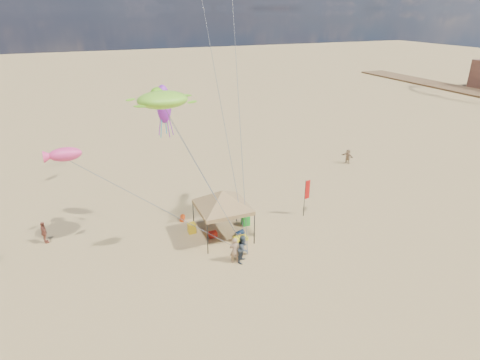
{
  "coord_description": "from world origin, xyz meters",
  "views": [
    {
      "loc": [
        -8.94,
        -18.61,
        14.13
      ],
      "look_at": [
        0.0,
        3.0,
        4.0
      ],
      "focal_mm": 29.72,
      "sensor_mm": 36.0,
      "label": 1
    }
  ],
  "objects_px": {
    "person_near_c": "(221,208)",
    "feather_flag": "(307,192)",
    "cooler_red": "(213,234)",
    "chair_yellow": "(192,228)",
    "person_near_a": "(235,250)",
    "person_near_b": "(243,249)",
    "chair_green": "(246,220)",
    "canopy_tent": "(222,192)",
    "beach_cart": "(241,238)",
    "person_far_c": "(348,156)",
    "person_far_a": "(44,233)",
    "cooler_blue": "(244,208)"
  },
  "relations": [
    {
      "from": "person_near_c",
      "to": "feather_flag",
      "type": "bearing_deg",
      "value": -178.82
    },
    {
      "from": "cooler_red",
      "to": "chair_yellow",
      "type": "height_order",
      "value": "chair_yellow"
    },
    {
      "from": "person_near_a",
      "to": "person_near_b",
      "type": "xyz_separation_m",
      "value": [
        0.53,
        -0.08,
        0.04
      ]
    },
    {
      "from": "cooler_red",
      "to": "person_near_b",
      "type": "relative_size",
      "value": 0.3
    },
    {
      "from": "chair_green",
      "to": "person_near_b",
      "type": "height_order",
      "value": "person_near_b"
    },
    {
      "from": "canopy_tent",
      "to": "beach_cart",
      "type": "height_order",
      "value": "canopy_tent"
    },
    {
      "from": "beach_cart",
      "to": "person_far_c",
      "type": "bearing_deg",
      "value": 31.08
    },
    {
      "from": "cooler_red",
      "to": "chair_green",
      "type": "relative_size",
      "value": 0.77
    },
    {
      "from": "feather_flag",
      "to": "cooler_red",
      "type": "height_order",
      "value": "feather_flag"
    },
    {
      "from": "person_near_c",
      "to": "person_far_a",
      "type": "bearing_deg",
      "value": 13.89
    },
    {
      "from": "canopy_tent",
      "to": "feather_flag",
      "type": "xyz_separation_m",
      "value": [
        6.65,
        0.46,
        -1.36
      ]
    },
    {
      "from": "feather_flag",
      "to": "person_near_b",
      "type": "distance_m",
      "value": 7.51
    },
    {
      "from": "person_far_c",
      "to": "chair_yellow",
      "type": "bearing_deg",
      "value": -89.07
    },
    {
      "from": "person_far_a",
      "to": "person_near_c",
      "type": "bearing_deg",
      "value": -112.92
    },
    {
      "from": "cooler_red",
      "to": "person_far_a",
      "type": "xyz_separation_m",
      "value": [
        -10.34,
        3.5,
        0.58
      ]
    },
    {
      "from": "canopy_tent",
      "to": "person_far_a",
      "type": "height_order",
      "value": "canopy_tent"
    },
    {
      "from": "beach_cart",
      "to": "person_near_b",
      "type": "distance_m",
      "value": 2.37
    },
    {
      "from": "cooler_red",
      "to": "person_far_c",
      "type": "distance_m",
      "value": 18.64
    },
    {
      "from": "canopy_tent",
      "to": "person_far_c",
      "type": "relative_size",
      "value": 4.35
    },
    {
      "from": "feather_flag",
      "to": "chair_green",
      "type": "relative_size",
      "value": 4.09
    },
    {
      "from": "person_near_a",
      "to": "person_far_c",
      "type": "height_order",
      "value": "person_near_a"
    },
    {
      "from": "feather_flag",
      "to": "beach_cart",
      "type": "bearing_deg",
      "value": -166.01
    },
    {
      "from": "person_near_a",
      "to": "person_near_c",
      "type": "height_order",
      "value": "person_near_c"
    },
    {
      "from": "chair_green",
      "to": "person_far_c",
      "type": "xyz_separation_m",
      "value": [
        14.13,
        7.37,
        0.38
      ]
    },
    {
      "from": "beach_cart",
      "to": "person_near_a",
      "type": "relative_size",
      "value": 0.53
    },
    {
      "from": "cooler_blue",
      "to": "chair_green",
      "type": "height_order",
      "value": "chair_green"
    },
    {
      "from": "cooler_blue",
      "to": "person_far_c",
      "type": "relative_size",
      "value": 0.37
    },
    {
      "from": "chair_green",
      "to": "cooler_blue",
      "type": "bearing_deg",
      "value": 69.06
    },
    {
      "from": "feather_flag",
      "to": "cooler_red",
      "type": "distance_m",
      "value": 7.52
    },
    {
      "from": "person_far_a",
      "to": "person_far_c",
      "type": "bearing_deg",
      "value": -97.45
    },
    {
      "from": "canopy_tent",
      "to": "person_near_c",
      "type": "bearing_deg",
      "value": 73.57
    },
    {
      "from": "chair_green",
      "to": "person_far_c",
      "type": "bearing_deg",
      "value": 27.52
    },
    {
      "from": "cooler_red",
      "to": "feather_flag",
      "type": "bearing_deg",
      "value": 2.1
    },
    {
      "from": "chair_green",
      "to": "person_near_c",
      "type": "height_order",
      "value": "person_near_c"
    },
    {
      "from": "chair_yellow",
      "to": "person_far_c",
      "type": "height_order",
      "value": "person_far_c"
    },
    {
      "from": "person_near_b",
      "to": "person_far_c",
      "type": "relative_size",
      "value": 1.21
    },
    {
      "from": "beach_cart",
      "to": "person_near_c",
      "type": "distance_m",
      "value": 3.51
    },
    {
      "from": "chair_green",
      "to": "chair_yellow",
      "type": "bearing_deg",
      "value": 173.6
    },
    {
      "from": "canopy_tent",
      "to": "person_near_b",
      "type": "distance_m",
      "value": 3.94
    },
    {
      "from": "canopy_tent",
      "to": "cooler_red",
      "type": "height_order",
      "value": "canopy_tent"
    },
    {
      "from": "chair_green",
      "to": "person_far_a",
      "type": "bearing_deg",
      "value": 167.77
    },
    {
      "from": "feather_flag",
      "to": "person_far_c",
      "type": "xyz_separation_m",
      "value": [
        9.5,
        7.77,
        -1.19
      ]
    },
    {
      "from": "feather_flag",
      "to": "person_far_a",
      "type": "relative_size",
      "value": 1.86
    },
    {
      "from": "feather_flag",
      "to": "person_far_c",
      "type": "relative_size",
      "value": 1.95
    },
    {
      "from": "chair_green",
      "to": "person_far_c",
      "type": "distance_m",
      "value": 15.94
    },
    {
      "from": "chair_green",
      "to": "chair_yellow",
      "type": "xyz_separation_m",
      "value": [
        -3.82,
        0.43,
        0.0
      ]
    },
    {
      "from": "person_far_c",
      "to": "canopy_tent",
      "type": "bearing_deg",
      "value": -83.17
    },
    {
      "from": "cooler_red",
      "to": "person_near_a",
      "type": "height_order",
      "value": "person_near_a"
    },
    {
      "from": "beach_cart",
      "to": "person_near_a",
      "type": "xyz_separation_m",
      "value": [
        -1.26,
        -2.07,
        0.65
      ]
    },
    {
      "from": "person_near_a",
      "to": "person_near_c",
      "type": "bearing_deg",
      "value": -97.91
    }
  ]
}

